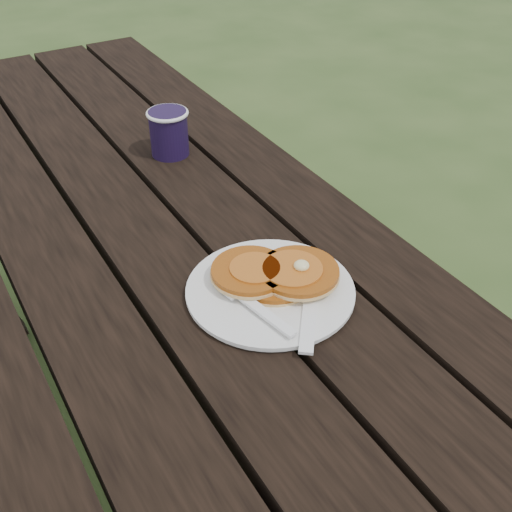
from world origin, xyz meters
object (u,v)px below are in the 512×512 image
picnic_table (144,358)px  coffee_cup (169,130)px  plate (270,291)px  pancake_stack (276,273)px

picnic_table → coffee_cup: 0.49m
plate → coffee_cup: 0.49m
pancake_stack → plate: bearing=-145.1°
coffee_cup → pancake_stack: bearing=-95.0°
plate → pancake_stack: bearing=34.9°
plate → coffee_cup: (0.06, 0.49, 0.05)m
plate → coffee_cup: coffee_cup is taller
coffee_cup → plate: bearing=-96.8°
picnic_table → plate: (0.11, -0.34, 0.39)m
picnic_table → pancake_stack: 0.54m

